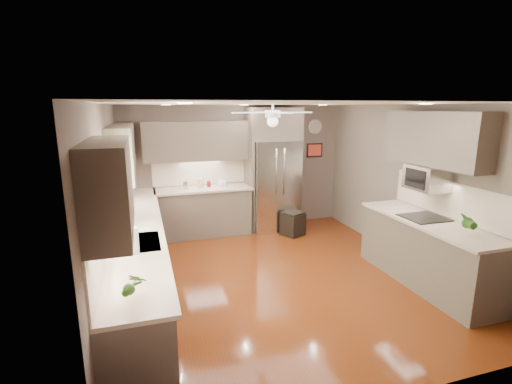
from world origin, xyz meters
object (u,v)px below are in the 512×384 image
canister_d (209,184)px  refrigerator (274,172)px  potted_plant_right (468,222)px  paper_towel (133,241)px  stool (293,224)px  bowl (223,185)px  microwave (427,178)px  potted_plant_left (135,284)px  canister_c (201,183)px  canister_b (186,185)px  soap_bottle (125,228)px

canister_d → refrigerator: (1.30, -0.08, 0.19)m
canister_d → potted_plant_right: (2.51, -3.66, 0.10)m
potted_plant_right → paper_towel: bearing=171.3°
potted_plant_right → stool: 3.32m
potted_plant_right → refrigerator: bearing=108.6°
bowl → microwave: bearing=-49.2°
potted_plant_left → paper_towel: 1.07m
canister_c → canister_d: (0.16, 0.03, -0.03)m
potted_plant_left → paper_towel: potted_plant_left is taller
canister_b → microwave: (3.08, -2.77, 0.47)m
canister_d → refrigerator: size_ratio=0.05×
canister_b → canister_c: size_ratio=0.79×
soap_bottle → stool: (2.98, 1.82, -0.79)m
canister_d → stool: bearing=-21.9°
canister_d → refrigerator: refrigerator is taller
canister_c → microwave: 3.95m
bowl → potted_plant_left: bearing=-111.3°
canister_b → potted_plant_right: (2.96, -3.65, 0.09)m
canister_b → potted_plant_left: (-0.88, -4.12, 0.08)m
soap_bottle → microwave: microwave is taller
potted_plant_right → refrigerator: 3.78m
canister_c → canister_d: canister_c is taller
refrigerator → stool: size_ratio=4.97×
canister_b → paper_towel: bearing=-106.6°
soap_bottle → paper_towel: paper_towel is taller
soap_bottle → refrigerator: 3.63m
canister_d → stool: size_ratio=0.23×
potted_plant_right → refrigerator: size_ratio=0.13×
canister_c → soap_bottle: 2.73m
canister_d → potted_plant_right: size_ratio=0.36×
canister_b → microwave: 4.17m
soap_bottle → bowl: bearing=54.1°
microwave → potted_plant_right: bearing=-97.8°
canister_d → potted_plant_right: bearing=-55.5°
canister_c → refrigerator: size_ratio=0.08×
microwave → paper_towel: microwave is taller
refrigerator → paper_towel: bearing=-131.7°
canister_b → refrigerator: refrigerator is taller
soap_bottle → stool: bearing=31.4°
soap_bottle → microwave: (4.09, -0.35, 0.45)m
microwave → stool: 2.74m
soap_bottle → potted_plant_right: (3.97, -1.23, 0.07)m
potted_plant_left → stool: 4.61m
canister_c → paper_towel: size_ratio=0.62×
microwave → potted_plant_left: bearing=-161.2°
stool → refrigerator: bearing=112.0°
paper_towel → canister_c: bearing=68.5°
stool → paper_towel: bearing=-139.6°
canister_d → paper_towel: bearing=-113.9°
potted_plant_left → bowl: (1.60, 4.09, -0.12)m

